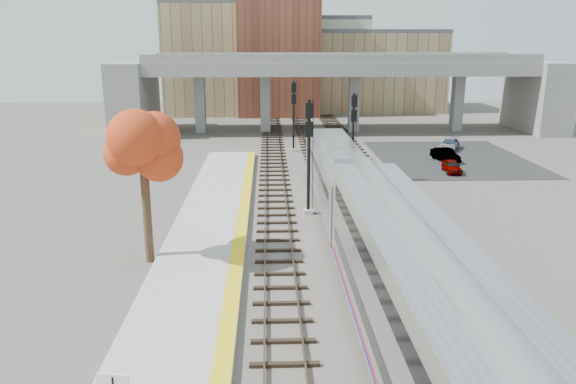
# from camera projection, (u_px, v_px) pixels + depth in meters

# --- Properties ---
(ground) EXTENTS (160.00, 160.00, 0.00)m
(ground) POSITION_uv_depth(u_px,v_px,m) (347.00, 280.00, 26.92)
(ground) COLOR #47423D
(ground) RESTS_ON ground
(platform) EXTENTS (4.50, 60.00, 0.35)m
(platform) POSITION_uv_depth(u_px,v_px,m) (195.00, 278.00, 26.62)
(platform) COLOR #9E9E99
(platform) RESTS_ON ground
(yellow_strip) EXTENTS (0.70, 60.00, 0.01)m
(yellow_strip) POSITION_uv_depth(u_px,v_px,m) (235.00, 274.00, 26.63)
(yellow_strip) COLOR yellow
(yellow_strip) RESTS_ON platform
(tracks) EXTENTS (10.70, 95.00, 0.25)m
(tracks) POSITION_uv_depth(u_px,v_px,m) (335.00, 204.00, 38.98)
(tracks) COLOR black
(tracks) RESTS_ON ground
(overpass) EXTENTS (54.00, 12.00, 9.50)m
(overpass) POSITION_uv_depth(u_px,v_px,m) (338.00, 84.00, 68.94)
(overpass) COLOR slate
(overpass) RESTS_ON ground
(buildings_far) EXTENTS (43.00, 21.00, 20.60)m
(buildings_far) POSITION_uv_depth(u_px,v_px,m) (298.00, 60.00, 89.07)
(buildings_far) COLOR tan
(buildings_far) RESTS_ON ground
(parking_lot) EXTENTS (14.00, 18.00, 0.04)m
(parking_lot) POSITION_uv_depth(u_px,v_px,m) (451.00, 158.00, 54.40)
(parking_lot) COLOR black
(parking_lot) RESTS_ON ground
(locomotive) EXTENTS (3.02, 19.05, 4.10)m
(locomotive) POSITION_uv_depth(u_px,v_px,m) (338.00, 174.00, 38.06)
(locomotive) COLOR #A8AAB2
(locomotive) RESTS_ON ground
(coach) EXTENTS (3.03, 25.00, 5.00)m
(coach) POSITION_uv_depth(u_px,v_px,m) (434.00, 340.00, 16.13)
(coach) COLOR #A8AAB2
(coach) RESTS_ON ground
(signal_mast_near) EXTENTS (0.60, 0.64, 7.49)m
(signal_mast_near) POSITION_uv_depth(u_px,v_px,m) (309.00, 158.00, 36.01)
(signal_mast_near) COLOR #9E9E99
(signal_mast_near) RESTS_ON ground
(signal_mast_mid) EXTENTS (0.60, 0.64, 7.14)m
(signal_mast_mid) POSITION_uv_depth(u_px,v_px,m) (353.00, 139.00, 44.27)
(signal_mast_mid) COLOR #9E9E99
(signal_mast_mid) RESTS_ON ground
(signal_mast_far) EXTENTS (0.60, 0.64, 7.09)m
(signal_mast_far) POSITION_uv_depth(u_px,v_px,m) (294.00, 117.00, 56.68)
(signal_mast_far) COLOR #9E9E99
(signal_mast_far) RESTS_ON ground
(tree) EXTENTS (3.60, 3.60, 7.95)m
(tree) POSITION_uv_depth(u_px,v_px,m) (143.00, 150.00, 27.61)
(tree) COLOR #382619
(tree) RESTS_ON ground
(car_a) EXTENTS (1.53, 3.27, 1.08)m
(car_a) POSITION_uv_depth(u_px,v_px,m) (452.00, 166.00, 48.25)
(car_a) COLOR #99999E
(car_a) RESTS_ON parking_lot
(car_b) EXTENTS (2.02, 3.87, 1.21)m
(car_b) POSITION_uv_depth(u_px,v_px,m) (445.00, 155.00, 52.75)
(car_b) COLOR #99999E
(car_b) RESTS_ON parking_lot
(car_c) EXTENTS (3.33, 4.37, 1.18)m
(car_c) POSITION_uv_depth(u_px,v_px,m) (449.00, 144.00, 58.09)
(car_c) COLOR #99999E
(car_c) RESTS_ON parking_lot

